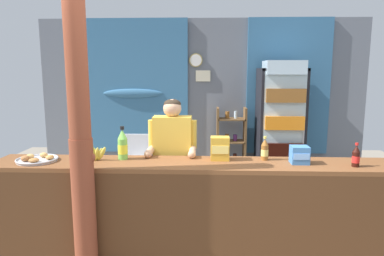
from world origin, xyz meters
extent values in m
plane|color=gray|center=(0.00, 1.26, 0.00)|extent=(8.18, 8.18, 0.00)
cube|color=slate|center=(0.00, 3.21, 1.33)|extent=(5.37, 0.12, 2.65)
cube|color=teal|center=(-1.14, 3.12, 1.55)|extent=(1.82, 0.04, 2.21)
ellipsoid|color=teal|center=(-1.14, 3.10, 1.44)|extent=(1.00, 0.10, 0.16)
cube|color=teal|center=(1.41, 3.12, 1.55)|extent=(1.35, 0.04, 2.21)
ellipsoid|color=teal|center=(1.41, 3.10, 1.44)|extent=(0.74, 0.10, 0.16)
cylinder|color=tan|center=(-0.10, 3.13, 1.98)|extent=(0.22, 0.03, 0.22)
cylinder|color=white|center=(-0.10, 3.11, 1.98)|extent=(0.19, 0.01, 0.19)
cube|color=beige|center=(0.02, 3.13, 1.73)|extent=(0.24, 0.02, 0.18)
cube|color=brown|center=(-0.03, 0.50, 0.95)|extent=(3.84, 0.51, 0.04)
cube|color=#4E2E18|center=(-0.03, 0.27, 0.46)|extent=(3.84, 0.04, 0.93)
cube|color=#4E2E18|center=(-1.92, 0.50, 0.46)|extent=(0.08, 0.46, 0.93)
cylinder|color=brown|center=(-0.99, 0.16, 0.63)|extent=(0.20, 0.20, 1.25)
cylinder|color=brown|center=(-0.99, 0.16, 1.88)|extent=(0.18, 0.18, 1.25)
ellipsoid|color=brown|center=(-0.90, 0.16, 1.09)|extent=(0.06, 0.05, 0.08)
cube|color=black|center=(1.22, 3.03, 0.93)|extent=(0.69, 0.04, 1.85)
cube|color=black|center=(0.89, 2.74, 0.93)|extent=(0.04, 0.62, 1.85)
cube|color=black|center=(1.54, 2.74, 0.93)|extent=(0.04, 0.62, 1.85)
cube|color=black|center=(1.22, 2.74, 1.83)|extent=(0.69, 0.62, 0.04)
cube|color=black|center=(1.22, 2.74, 0.04)|extent=(0.69, 0.62, 0.08)
cube|color=silver|center=(1.22, 2.45, 0.98)|extent=(0.63, 0.02, 1.69)
cylinder|color=#B7B7BC|center=(1.50, 2.42, 0.93)|extent=(0.02, 0.02, 0.40)
cube|color=silver|center=(1.22, 2.74, 0.55)|extent=(0.61, 0.54, 0.02)
cube|color=black|center=(1.22, 2.62, 0.66)|extent=(0.57, 0.50, 0.20)
cube|color=silver|center=(1.22, 2.74, 0.95)|extent=(0.61, 0.54, 0.02)
cube|color=orange|center=(1.22, 2.62, 1.06)|extent=(0.57, 0.50, 0.20)
cube|color=silver|center=(1.22, 2.74, 1.35)|extent=(0.61, 0.54, 0.02)
cube|color=brown|center=(1.22, 2.62, 1.46)|extent=(0.57, 0.50, 0.20)
cube|color=silver|center=(1.22, 2.74, 1.75)|extent=(0.61, 0.54, 0.02)
cube|color=silver|center=(1.22, 2.62, 1.86)|extent=(0.57, 0.50, 0.20)
cube|color=brown|center=(0.26, 2.93, 0.61)|extent=(0.04, 0.28, 1.23)
cube|color=brown|center=(0.70, 2.93, 0.61)|extent=(0.04, 0.28, 1.23)
cube|color=brown|center=(0.48, 2.93, 1.04)|extent=(0.44, 0.28, 0.02)
cylinder|color=brown|center=(0.41, 2.93, 1.11)|extent=(0.07, 0.07, 0.11)
cylinder|color=silver|center=(0.55, 2.93, 1.11)|extent=(0.05, 0.05, 0.12)
cube|color=brown|center=(0.48, 2.93, 0.68)|extent=(0.44, 0.28, 0.02)
cylinder|color=brown|center=(0.41, 2.93, 0.74)|extent=(0.06, 0.06, 0.11)
cylinder|color=#56286B|center=(0.55, 2.93, 0.74)|extent=(0.06, 0.06, 0.10)
cube|color=brown|center=(0.48, 2.93, 0.31)|extent=(0.44, 0.28, 0.02)
cylinder|color=orange|center=(0.41, 2.93, 0.37)|extent=(0.05, 0.05, 0.11)
cylinder|color=black|center=(0.55, 2.93, 0.40)|extent=(0.06, 0.06, 0.15)
cube|color=silver|center=(-0.97, 2.32, 0.44)|extent=(0.45, 0.45, 0.04)
cube|color=silver|center=(-0.97, 2.52, 0.66)|extent=(0.42, 0.05, 0.40)
cylinder|color=silver|center=(-1.16, 2.13, 0.22)|extent=(0.04, 0.04, 0.44)
cylinder|color=silver|center=(-0.78, 2.14, 0.22)|extent=(0.04, 0.04, 0.44)
cylinder|color=silver|center=(-1.16, 2.51, 0.22)|extent=(0.04, 0.04, 0.44)
cylinder|color=silver|center=(-0.78, 2.52, 0.22)|extent=(0.04, 0.04, 0.44)
cube|color=silver|center=(-1.17, 2.32, 0.56)|extent=(0.05, 0.40, 0.03)
cube|color=silver|center=(-0.77, 2.33, 0.56)|extent=(0.05, 0.40, 0.03)
cylinder|color=#28282D|center=(-0.37, 0.93, 0.39)|extent=(0.11, 0.11, 0.79)
cylinder|color=#28282D|center=(-0.20, 0.93, 0.39)|extent=(0.11, 0.11, 0.79)
cube|color=gold|center=(-0.28, 0.93, 1.07)|extent=(0.40, 0.20, 0.56)
sphere|color=tan|center=(-0.28, 0.93, 1.43)|extent=(0.19, 0.19, 0.19)
ellipsoid|color=#2D2319|center=(-0.28, 0.94, 1.47)|extent=(0.18, 0.18, 0.10)
cylinder|color=gold|center=(-0.50, 0.93, 1.16)|extent=(0.08, 0.08, 0.30)
cylinder|color=tan|center=(-0.50, 0.78, 1.01)|extent=(0.07, 0.26, 0.07)
sphere|color=tan|center=(-0.50, 0.65, 1.01)|extent=(0.08, 0.08, 0.08)
cylinder|color=gold|center=(-0.07, 0.93, 1.16)|extent=(0.08, 0.08, 0.30)
cylinder|color=tan|center=(-0.07, 0.78, 1.01)|extent=(0.07, 0.26, 0.07)
sphere|color=tan|center=(-0.07, 0.65, 1.01)|extent=(0.08, 0.08, 0.08)
cylinder|color=#75C64C|center=(-0.74, 0.60, 1.07)|extent=(0.09, 0.09, 0.20)
cone|color=#75C64C|center=(-0.74, 0.60, 1.21)|extent=(0.09, 0.09, 0.09)
cylinder|color=black|center=(-0.74, 0.60, 1.28)|extent=(0.04, 0.04, 0.03)
cylinder|color=yellow|center=(-0.74, 0.60, 1.07)|extent=(0.09, 0.09, 0.09)
cylinder|color=brown|center=(0.64, 0.63, 1.04)|extent=(0.07, 0.07, 0.14)
cone|color=brown|center=(0.64, 0.63, 1.14)|extent=(0.07, 0.07, 0.07)
cylinder|color=#E5CC4C|center=(0.64, 0.63, 1.19)|extent=(0.03, 0.03, 0.02)
cylinder|color=#E5D166|center=(0.64, 0.63, 1.04)|extent=(0.07, 0.07, 0.06)
cylinder|color=black|center=(1.42, 0.42, 1.03)|extent=(0.07, 0.07, 0.14)
cone|color=black|center=(1.42, 0.42, 1.13)|extent=(0.07, 0.07, 0.06)
cylinder|color=red|center=(1.42, 0.42, 1.17)|extent=(0.03, 0.03, 0.02)
cylinder|color=red|center=(1.42, 0.42, 1.03)|extent=(0.07, 0.07, 0.06)
cube|color=#3D75B7|center=(0.94, 0.51, 1.05)|extent=(0.16, 0.15, 0.16)
cube|color=#7CB5F7|center=(0.94, 0.44, 1.05)|extent=(0.15, 0.00, 0.06)
cube|color=gold|center=(0.21, 0.61, 1.08)|extent=(0.18, 0.13, 0.23)
cube|color=#FFE26D|center=(0.21, 0.55, 1.08)|extent=(0.16, 0.00, 0.08)
cylinder|color=#BCBCC1|center=(-1.54, 0.49, 0.97)|extent=(0.37, 0.37, 0.02)
torus|color=#BCBCC1|center=(-1.54, 0.49, 0.99)|extent=(0.38, 0.38, 0.02)
ellipsoid|color=#C68947|center=(-1.42, 0.50, 1.00)|extent=(0.08, 0.09, 0.04)
ellipsoid|color=tan|center=(-1.51, 0.57, 1.01)|extent=(0.08, 0.06, 0.05)
ellipsoid|color=tan|center=(-1.63, 0.53, 1.00)|extent=(0.08, 0.08, 0.04)
ellipsoid|color=#A36638|center=(-1.62, 0.43, 1.01)|extent=(0.08, 0.08, 0.05)
ellipsoid|color=#B2753D|center=(-1.52, 0.39, 1.00)|extent=(0.09, 0.09, 0.04)
ellipsoid|color=#DBCC42|center=(-1.10, 0.55, 1.02)|extent=(0.10, 0.03, 0.12)
ellipsoid|color=#DBCC42|center=(-1.08, 0.53, 1.03)|extent=(0.10, 0.03, 0.15)
ellipsoid|color=#DBCC42|center=(-1.05, 0.54, 1.02)|extent=(0.06, 0.04, 0.12)
ellipsoid|color=#DBCC42|center=(-1.03, 0.52, 1.03)|extent=(0.05, 0.03, 0.15)
ellipsoid|color=#DBCC42|center=(-1.00, 0.55, 1.02)|extent=(0.04, 0.04, 0.13)
ellipsoid|color=#DBCC42|center=(-0.98, 0.54, 1.03)|extent=(0.07, 0.03, 0.14)
ellipsoid|color=#DBCC42|center=(-0.95, 0.55, 1.03)|extent=(0.09, 0.04, 0.14)
ellipsoid|color=#DBCC42|center=(-0.93, 0.54, 1.03)|extent=(0.11, 0.03, 0.15)
cylinder|color=olive|center=(-1.02, 0.54, 1.10)|extent=(0.02, 0.02, 0.05)
camera|label=1|loc=(0.07, -2.69, 1.82)|focal=32.81mm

